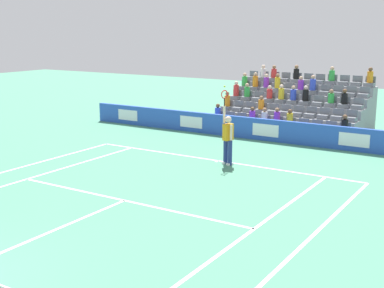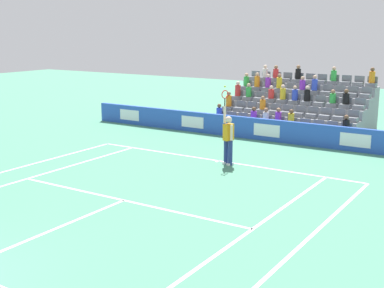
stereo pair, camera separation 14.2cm
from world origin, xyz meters
name	(u,v)px [view 1 (the left image)]	position (x,y,z in m)	size (l,w,h in m)	color
line_baseline	(218,161)	(0.00, -11.89, 0.00)	(10.97, 0.10, 0.01)	white
line_service	(124,200)	(0.00, -6.40, 0.00)	(8.23, 0.10, 0.01)	white
line_centre_service	(38,237)	(0.00, -3.20, 0.00)	(0.10, 6.40, 0.01)	white
line_singles_sideline_left	(16,182)	(4.12, -5.95, 0.00)	(0.10, 11.89, 0.01)	white
line_singles_sideline_right	(246,235)	(-4.12, -5.95, 0.00)	(0.10, 11.89, 0.01)	white
line_doubles_sideline_right	(300,247)	(-5.49, -5.95, 0.00)	(0.10, 11.89, 0.01)	white
line_centre_mark	(217,161)	(0.00, -11.79, 0.00)	(0.10, 0.20, 0.01)	white
sponsor_barrier	(266,130)	(0.00, -16.21, 0.48)	(19.31, 0.22, 0.96)	blue
tennis_player	(228,138)	(-0.54, -11.62, 0.99)	(0.51, 0.43, 2.85)	navy
stadium_stand	(296,111)	(0.02, -19.77, 0.84)	(6.82, 4.75, 3.04)	gray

